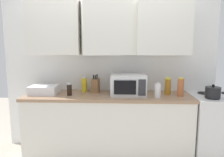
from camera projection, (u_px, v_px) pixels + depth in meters
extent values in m
cube|color=white|center=(109.00, 64.00, 3.28)|extent=(3.19, 0.06, 2.60)
cube|color=white|center=(55.00, 28.00, 3.05)|extent=(0.73, 0.33, 0.75)
cube|color=white|center=(108.00, 28.00, 2.98)|extent=(0.79, 0.51, 0.75)
cube|color=white|center=(163.00, 28.00, 2.98)|extent=(0.73, 0.33, 0.75)
cube|color=white|center=(108.00, 126.00, 3.09)|extent=(2.29, 0.60, 0.86)
cube|color=#9E7A5B|center=(108.00, 96.00, 3.02)|extent=(2.32, 0.63, 0.04)
cube|color=silver|center=(218.00, 127.00, 3.00)|extent=(0.76, 0.64, 0.90)
cylinder|color=black|center=(212.00, 98.00, 2.80)|extent=(0.18, 0.18, 0.01)
cylinder|color=black|center=(204.00, 93.00, 3.08)|extent=(0.18, 0.18, 0.01)
cylinder|color=black|center=(213.00, 92.00, 2.79)|extent=(0.19, 0.19, 0.14)
sphere|color=black|center=(213.00, 86.00, 2.77)|extent=(0.04, 0.04, 0.04)
cube|color=silver|center=(128.00, 85.00, 2.98)|extent=(0.48, 0.36, 0.28)
cube|color=black|center=(125.00, 87.00, 2.80)|extent=(0.29, 0.01, 0.18)
cube|color=#2D2D33|center=(142.00, 88.00, 2.79)|extent=(0.10, 0.01, 0.21)
cube|color=silver|center=(44.00, 90.00, 3.04)|extent=(0.38, 0.30, 0.12)
cube|color=brown|center=(95.00, 86.00, 3.13)|extent=(0.12, 0.13, 0.20)
cylinder|color=black|center=(94.00, 77.00, 3.10)|extent=(0.02, 0.02, 0.06)
cylinder|color=black|center=(95.00, 77.00, 3.10)|extent=(0.02, 0.02, 0.05)
cylinder|color=black|center=(97.00, 77.00, 3.10)|extent=(0.02, 0.02, 0.07)
cylinder|color=black|center=(69.00, 90.00, 2.95)|extent=(0.07, 0.07, 0.15)
cylinder|color=silver|center=(69.00, 84.00, 2.94)|extent=(0.04, 0.04, 0.03)
cylinder|color=gold|center=(84.00, 85.00, 3.18)|extent=(0.08, 0.08, 0.20)
cylinder|color=silver|center=(84.00, 77.00, 3.16)|extent=(0.06, 0.06, 0.03)
cylinder|color=white|center=(158.00, 91.00, 2.83)|extent=(0.08, 0.08, 0.18)
cylinder|color=silver|center=(158.00, 83.00, 2.82)|extent=(0.05, 0.05, 0.02)
cylinder|color=#BC6638|center=(181.00, 88.00, 2.90)|extent=(0.08, 0.08, 0.24)
cylinder|color=yellow|center=(181.00, 78.00, 2.88)|extent=(0.06, 0.06, 0.02)
cylinder|color=#AD701E|center=(168.00, 87.00, 3.01)|extent=(0.08, 0.08, 0.21)
cylinder|color=yellow|center=(168.00, 78.00, 2.99)|extent=(0.07, 0.07, 0.03)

